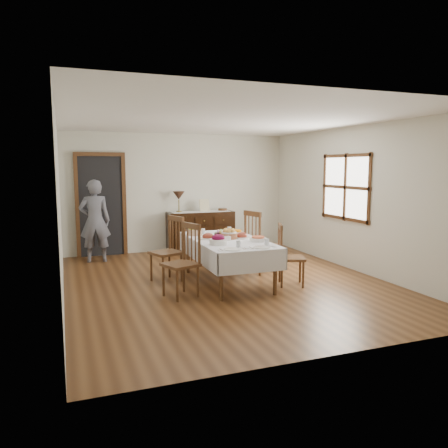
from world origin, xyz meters
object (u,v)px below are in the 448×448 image
object	(u,v)px
chair_right_far	(259,241)
table_lamp	(179,196)
dining_table	(227,245)
person	(95,218)
chair_right_near	(288,254)
sideboard	(201,231)
chair_left_far	(169,249)
chair_left_near	(184,260)

from	to	relation	value
chair_right_far	table_lamp	xyz separation A→B (m)	(-0.85, 2.32, 0.68)
dining_table	person	size ratio (longest dim) A/B	1.20
chair_right_near	person	size ratio (longest dim) A/B	0.56
sideboard	table_lamp	xyz separation A→B (m)	(-0.48, 0.04, 0.80)
chair_right_far	person	xyz separation A→B (m)	(-2.66, 1.94, 0.31)
dining_table	chair_right_far	world-z (taller)	chair_right_far
chair_left_far	person	distance (m)	2.22
chair_left_far	chair_right_near	xyz separation A→B (m)	(1.71, -0.93, -0.04)
chair_right_near	sideboard	distance (m)	3.25
chair_right_far	chair_left_far	bearing A→B (deg)	74.83
chair_left_near	chair_right_near	size ratio (longest dim) A/B	1.08
person	table_lamp	distance (m)	1.88
chair_left_near	chair_right_near	distance (m)	1.71
chair_right_far	sideboard	world-z (taller)	chair_right_far
chair_right_far	chair_right_near	bearing A→B (deg)	169.80
table_lamp	chair_left_near	bearing A→B (deg)	-103.49
chair_left_near	table_lamp	bearing A→B (deg)	147.11
chair_left_near	chair_right_near	xyz separation A→B (m)	(1.71, -0.00, -0.04)
chair_left_near	chair_right_far	size ratio (longest dim) A/B	0.96
chair_left_far	sideboard	bearing A→B (deg)	130.84
dining_table	table_lamp	bearing A→B (deg)	91.94
dining_table	chair_right_near	size ratio (longest dim) A/B	2.13
dining_table	table_lamp	distance (m)	2.86
chair_left_near	person	xyz separation A→B (m)	(-1.03, 2.87, 0.33)
person	table_lamp	world-z (taller)	person
dining_table	chair_left_near	world-z (taller)	chair_left_near
chair_right_far	table_lamp	bearing A→B (deg)	4.84
chair_right_near	person	distance (m)	3.99
chair_right_near	table_lamp	world-z (taller)	table_lamp
dining_table	chair_left_near	xyz separation A→B (m)	(-0.86, -0.46, -0.09)
chair_left_far	person	world-z (taller)	person
sideboard	table_lamp	size ratio (longest dim) A/B	3.21
chair_left_far	table_lamp	distance (m)	2.55
chair_right_near	table_lamp	distance (m)	3.47
chair_left_far	person	size ratio (longest dim) A/B	0.61
chair_left_far	table_lamp	xyz separation A→B (m)	(0.78, 2.33, 0.70)
dining_table	chair_left_near	size ratio (longest dim) A/B	1.97
chair_left_near	person	bearing A→B (deg)	-179.69
dining_table	chair_right_far	bearing A→B (deg)	31.35
chair_left_far	chair_right_far	bearing A→B (deg)	69.74
dining_table	table_lamp	world-z (taller)	table_lamp
chair_left_near	sideboard	size ratio (longest dim) A/B	0.72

